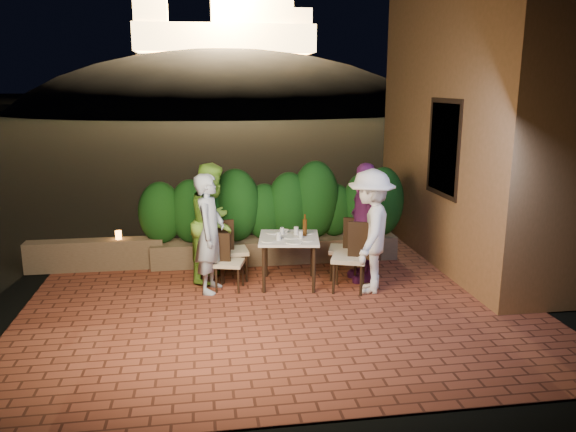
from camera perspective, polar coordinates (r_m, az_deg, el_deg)
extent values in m
plane|color=black|center=(7.62, -0.46, -10.01)|extent=(400.00, 400.00, 0.00)
cube|color=brown|center=(8.09, -0.97, -8.98)|extent=(7.00, 6.00, 0.15)
cube|color=#99693C|center=(10.05, 18.82, 9.77)|extent=(1.60, 5.00, 5.00)
cube|color=black|center=(9.30, 15.70, 6.66)|extent=(0.08, 1.00, 1.40)
cube|color=black|center=(9.30, 15.64, 6.67)|extent=(0.06, 1.15, 1.55)
cube|color=brown|center=(9.71, -1.24, -3.44)|extent=(4.20, 0.55, 0.40)
cube|color=brown|center=(9.79, -18.97, -3.73)|extent=(2.20, 0.30, 0.50)
ellipsoid|color=black|center=(67.36, -6.16, 7.19)|extent=(52.00, 40.00, 22.00)
cylinder|color=white|center=(8.21, -2.02, -2.54)|extent=(0.20, 0.20, 0.01)
cylinder|color=white|center=(8.67, -1.59, -1.67)|extent=(0.21, 0.21, 0.01)
cylinder|color=white|center=(8.25, 1.94, -2.45)|extent=(0.20, 0.20, 0.01)
cylinder|color=white|center=(8.65, 1.79, -1.71)|extent=(0.24, 0.24, 0.01)
cylinder|color=white|center=(8.40, 0.31, -2.16)|extent=(0.23, 0.23, 0.01)
cylinder|color=white|center=(8.14, 0.58, -2.65)|extent=(0.25, 0.25, 0.01)
cylinder|color=silver|center=(8.25, -0.96, -2.05)|extent=(0.07, 0.07, 0.12)
cylinder|color=silver|center=(8.58, -0.61, -1.51)|extent=(0.06, 0.06, 0.10)
cylinder|color=silver|center=(8.34, 1.30, -1.92)|extent=(0.06, 0.06, 0.11)
cylinder|color=silver|center=(8.55, 0.84, -1.49)|extent=(0.07, 0.07, 0.12)
imported|color=white|center=(8.68, -0.43, -1.55)|extent=(0.20, 0.20, 0.04)
imported|color=#A1B5CF|center=(8.22, -7.94, -1.76)|extent=(0.58, 0.73, 1.75)
imported|color=#87D241|center=(8.71, -7.61, -0.62)|extent=(1.00, 1.10, 1.83)
imported|color=white|center=(8.23, 8.37, -1.54)|extent=(1.08, 1.34, 1.81)
imported|color=#6D246A|center=(8.69, 7.78, -0.62)|extent=(0.49, 1.09, 1.84)
cylinder|color=orange|center=(9.64, -16.84, -1.86)|extent=(0.10, 0.10, 0.14)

